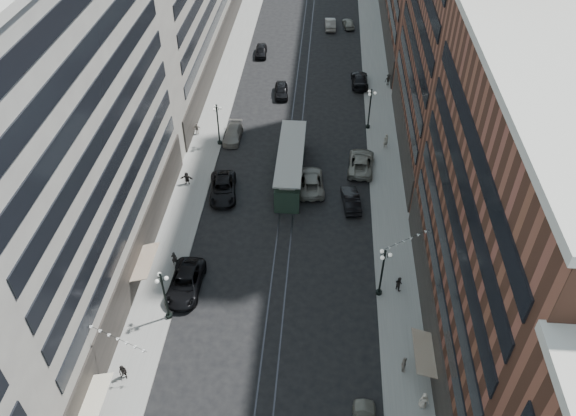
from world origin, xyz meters
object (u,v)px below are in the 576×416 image
(car_extra_0, at_px, (311,182))
(pedestrian_8, at_px, (386,141))
(car_10, at_px, (351,200))
(car_extra_1, at_px, (348,23))
(pedestrian_extra_1, at_px, (424,400))
(car_9, at_px, (261,51))
(pedestrian_9, at_px, (388,80))
(car_11, at_px, (361,162))
(lamppost_sw_mid, at_px, (218,123))
(car_14, at_px, (330,24))
(car_8, at_px, (233,134))
(car_12, at_px, (360,79))
(pedestrian_6, at_px, (197,129))
(lamppost_se_mid, at_px, (370,107))
(streetcar, at_px, (291,166))
(lamppost_sw_far, at_px, (164,295))
(lamppost_se_far, at_px, (382,271))
(pedestrian_7, at_px, (399,283))
(pedestrian_2, at_px, (123,372))
(car_7, at_px, (223,189))
(pedestrian_4, at_px, (404,364))
(pedestrian_extra_0, at_px, (174,258))
(car_13, at_px, (281,90))
(pedestrian_5, at_px, (187,178))

(car_extra_0, bearing_deg, pedestrian_8, -142.34)
(car_10, relative_size, car_extra_1, 1.13)
(car_10, height_order, pedestrian_extra_1, pedestrian_extra_1)
(car_9, relative_size, pedestrian_9, 2.70)
(car_11, bearing_deg, car_10, 84.36)
(lamppost_sw_mid, xyz_separation_m, car_14, (13.10, 36.52, -2.28))
(car_8, bearing_deg, car_10, -38.09)
(car_10, height_order, car_extra_1, car_10)
(car_12, distance_m, pedestrian_extra_1, 50.83)
(pedestrian_6, xyz_separation_m, pedestrian_8, (23.52, -1.30, 0.16))
(lamppost_se_mid, distance_m, streetcar, 14.44)
(lamppost_sw_far, bearing_deg, car_10, 45.79)
(lamppost_se_far, relative_size, pedestrian_7, 3.65)
(lamppost_se_mid, distance_m, pedestrian_9, 12.30)
(pedestrian_2, height_order, car_7, car_7)
(car_10, bearing_deg, lamppost_sw_mid, -40.96)
(lamppost_se_mid, bearing_deg, lamppost_se_far, -90.00)
(pedestrian_4, distance_m, car_11, 27.36)
(car_extra_0, relative_size, pedestrian_extra_0, 3.80)
(pedestrian_4, distance_m, car_12, 47.72)
(lamppost_se_mid, relative_size, car_9, 1.24)
(car_10, bearing_deg, pedestrian_extra_1, 94.77)
(car_13, bearing_deg, pedestrian_6, -137.15)
(streetcar, height_order, pedestrian_4, streetcar)
(car_14, distance_m, pedestrian_6, 38.18)
(pedestrian_extra_0, bearing_deg, pedestrian_8, -139.41)
(car_12, distance_m, car_14, 20.32)
(pedestrian_2, xyz_separation_m, car_8, (3.55, 34.60, -0.18))
(pedestrian_2, bearing_deg, pedestrian_extra_0, 98.00)
(car_7, xyz_separation_m, car_12, (15.59, 26.41, -0.02))
(car_8, xyz_separation_m, car_9, (0.94, 23.86, 0.03))
(car_12, bearing_deg, car_8, 42.04)
(lamppost_se_far, bearing_deg, car_10, 100.91)
(pedestrian_5, xyz_separation_m, pedestrian_6, (-0.84, 10.24, 0.00))
(lamppost_sw_far, bearing_deg, pedestrian_2, -108.54)
(lamppost_sw_far, xyz_separation_m, pedestrian_5, (-2.33, 18.74, -2.18))
(pedestrian_extra_0, bearing_deg, pedestrian_9, -125.76)
(car_14, bearing_deg, pedestrian_extra_1, 93.81)
(lamppost_sw_mid, bearing_deg, car_extra_1, 66.46)
(car_8, xyz_separation_m, pedestrian_7, (18.70, -23.71, 0.18))
(lamppost_se_mid, relative_size, pedestrian_6, 3.58)
(streetcar, xyz_separation_m, pedestrian_7, (10.96, -16.30, -0.75))
(lamppost_sw_far, relative_size, car_9, 1.24)
(pedestrian_4, bearing_deg, car_14, 12.86)
(car_11, distance_m, pedestrian_8, 5.40)
(car_12, bearing_deg, lamppost_sw_mid, 42.02)
(car_12, xyz_separation_m, pedestrian_9, (4.10, -0.04, 0.15))
(lamppost_sw_far, distance_m, pedestrian_7, 20.81)
(lamppost_sw_mid, xyz_separation_m, pedestrian_4, (19.90, -30.96, -2.12))
(car_13, bearing_deg, pedestrian_8, -46.27)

